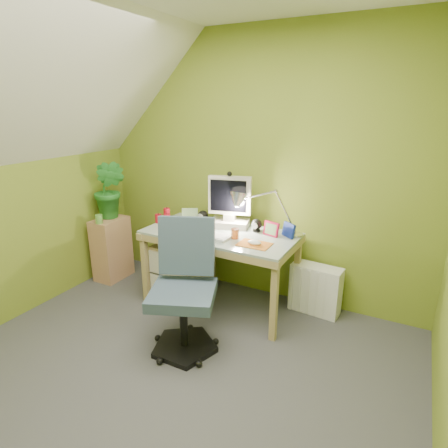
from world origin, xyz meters
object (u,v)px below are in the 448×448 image
at_px(desk, 220,269).
at_px(desk_lamp, 278,202).
at_px(potted_plant, 110,190).
at_px(side_ledge, 112,249).
at_px(radiator, 315,289).
at_px(task_chair, 183,293).
at_px(monitor, 230,198).

bearing_deg(desk, desk_lamp, 22.92).
relative_size(desk, potted_plant, 2.22).
xyz_separation_m(desk_lamp, potted_plant, (-1.72, -0.16, -0.05)).
bearing_deg(side_ledge, radiator, 8.50).
relative_size(desk, task_chair, 1.40).
relative_size(desk, radiator, 3.04).
xyz_separation_m(monitor, potted_plant, (-1.27, -0.16, -0.03)).
distance_m(potted_plant, radiator, 2.20).
bearing_deg(desk, potted_plant, -179.84).
bearing_deg(desk_lamp, radiator, 30.19).
bearing_deg(desk_lamp, potted_plant, -160.69).
relative_size(monitor, radiator, 1.23).
relative_size(monitor, side_ledge, 0.82).
height_order(desk_lamp, task_chair, desk_lamp).
bearing_deg(side_ledge, potted_plant, 90.00).
height_order(desk, side_ledge, desk).
height_order(monitor, desk_lamp, desk_lamp).
distance_m(monitor, radiator, 1.10).
relative_size(desk, monitor, 2.48).
bearing_deg(radiator, monitor, -167.82).
bearing_deg(desk_lamp, side_ledge, -159.05).
distance_m(desk, side_ledge, 1.27).
bearing_deg(radiator, task_chair, -121.30).
distance_m(side_ledge, task_chair, 1.51).
height_order(desk_lamp, side_ledge, desk_lamp).
height_order(potted_plant, task_chair, potted_plant).
relative_size(desk_lamp, side_ledge, 0.88).
relative_size(side_ledge, task_chair, 0.69).
xyz_separation_m(side_ledge, radiator, (2.07, 0.31, -0.11)).
xyz_separation_m(side_ledge, task_chair, (1.34, -0.68, 0.15)).
bearing_deg(potted_plant, task_chair, -28.55).
distance_m(task_chair, radiator, 1.25).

